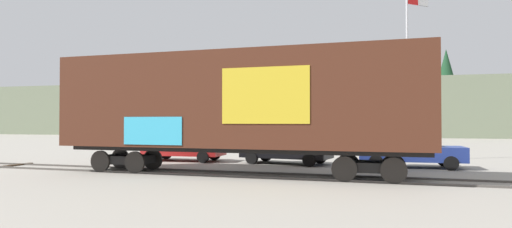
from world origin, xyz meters
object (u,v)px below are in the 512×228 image
(parked_car_red, at_px, (183,145))
(parked_car_blue, at_px, (410,149))
(freight_car, at_px, (238,102))
(flagpole, at_px, (411,45))
(parked_car_black, at_px, (286,148))

(parked_car_red, distance_m, parked_car_blue, 11.82)
(freight_car, height_order, flagpole, flagpole)
(parked_car_black, bearing_deg, parked_car_red, 178.60)
(parked_car_black, xyz_separation_m, parked_car_blue, (6.02, -0.26, 0.05))
(flagpole, distance_m, parked_car_red, 14.10)
(parked_car_red, relative_size, parked_car_blue, 0.92)
(freight_car, bearing_deg, parked_car_black, 79.59)
(parked_car_black, distance_m, parked_car_blue, 6.02)
(flagpole, relative_size, parked_car_blue, 2.12)
(parked_car_black, bearing_deg, freight_car, -100.41)
(flagpole, height_order, parked_car_black, flagpole)
(flagpole, bearing_deg, parked_car_red, -162.22)
(freight_car, distance_m, parked_car_red, 7.48)
(flagpole, height_order, parked_car_blue, flagpole)
(freight_car, height_order, parked_car_blue, freight_car)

